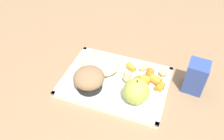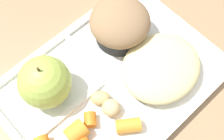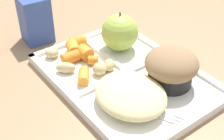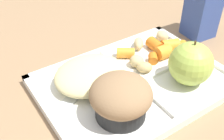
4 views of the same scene
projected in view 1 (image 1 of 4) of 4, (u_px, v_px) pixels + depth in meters
The scene contains 20 objects.
ground at pixel (115, 83), 0.75m from camera, with size 6.00×6.00×0.00m, color #997551.
lunch_tray at pixel (115, 82), 0.74m from camera, with size 0.34×0.24×0.02m.
green_apple at pixel (136, 91), 0.66m from camera, with size 0.08×0.08×0.09m.
bran_muffin at pixel (89, 79), 0.70m from camera, with size 0.10×0.10×0.07m.
carrot_slice_diagonal at pixel (137, 79), 0.74m from camera, with size 0.02×0.02×0.02m, color orange.
carrot_slice_tilted at pixel (156, 80), 0.73m from camera, with size 0.03×0.03×0.04m, color orange.
carrot_slice_center at pixel (150, 74), 0.75m from camera, with size 0.02×0.02×0.04m, color orange.
carrot_slice_small at pixel (146, 79), 0.73m from camera, with size 0.03×0.03×0.03m, color orange.
carrot_slice_edge at pixel (160, 87), 0.71m from camera, with size 0.02×0.02×0.03m, color orange.
carrot_slice_back at pixel (131, 67), 0.77m from camera, with size 0.02×0.02×0.04m, color orange.
potato_chunk_corner at pixel (163, 73), 0.75m from camera, with size 0.03×0.03×0.02m, color tan.
potato_chunk_wedge at pixel (128, 74), 0.75m from camera, with size 0.03×0.03×0.02m, color tan.
potato_chunk_small at pixel (126, 79), 0.73m from camera, with size 0.03×0.02×0.02m, color tan.
potato_chunk_golden at pixel (145, 68), 0.77m from camera, with size 0.04×0.02×0.02m, color tan.
egg_noodle_pile at pixel (101, 64), 0.77m from camera, with size 0.13×0.12×0.04m, color beige.
meatball_front at pixel (100, 64), 0.77m from camera, with size 0.04×0.04×0.04m, color #755B4C.
meatball_center at pixel (103, 66), 0.77m from camera, with size 0.03×0.03×0.03m, color #755B4C.
meatball_side at pixel (108, 65), 0.77m from camera, with size 0.04×0.04×0.04m, color brown.
plastic_fork at pixel (90, 68), 0.79m from camera, with size 0.14×0.08×0.00m.
milk_carton at pixel (196, 77), 0.70m from camera, with size 0.06×0.06×0.11m, color #334C99.
Camera 1 is at (-0.16, 0.48, 0.55)m, focal length 36.29 mm.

